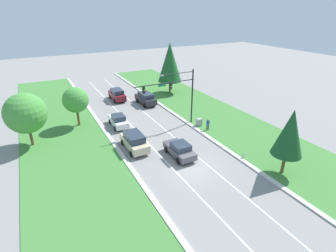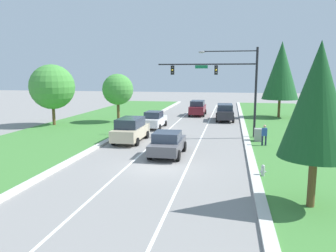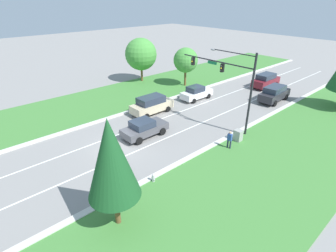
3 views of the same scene
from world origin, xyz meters
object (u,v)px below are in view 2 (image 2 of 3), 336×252
at_px(traffic_signal_mast, 226,78).
at_px(pedestrian, 264,135).
at_px(burgundy_suv, 198,108).
at_px(utility_cabinet, 259,135).
at_px(conifer_far_right_tree, 318,101).
at_px(oak_far_left_tree, 52,87).
at_px(oak_near_left_tree, 118,90).
at_px(charcoal_suv, 225,112).
at_px(champagne_suv, 131,129).
at_px(graphite_sedan, 168,143).
at_px(white_sedan, 154,120).
at_px(conifer_near_right_tree, 281,71).
at_px(fire_hydrant, 263,171).

xyz_separation_m(traffic_signal_mast, pedestrian, (3.02, -3.31, -4.27)).
relative_size(burgundy_suv, utility_cabinet, 4.33).
height_order(conifer_far_right_tree, oak_far_left_tree, conifer_far_right_tree).
bearing_deg(oak_near_left_tree, oak_far_left_tree, -151.10).
bearing_deg(traffic_signal_mast, conifer_far_right_tree, -75.81).
distance_m(charcoal_suv, oak_far_left_tree, 19.67).
height_order(champagne_suv, oak_far_left_tree, oak_far_left_tree).
height_order(charcoal_suv, burgundy_suv, burgundy_suv).
bearing_deg(oak_near_left_tree, graphite_sedan, -58.79).
height_order(white_sedan, graphite_sedan, white_sedan).
bearing_deg(utility_cabinet, burgundy_suv, 112.21).
height_order(white_sedan, oak_far_left_tree, oak_far_left_tree).
bearing_deg(white_sedan, burgundy_suv, 74.25).
bearing_deg(charcoal_suv, conifer_near_right_tree, 26.45).
xyz_separation_m(white_sedan, utility_cabinet, (10.02, -5.22, -0.30)).
bearing_deg(charcoal_suv, traffic_signal_mast, -91.30).
distance_m(champagne_suv, conifer_near_right_tree, 22.94).
relative_size(pedestrian, conifer_near_right_tree, 0.18).
relative_size(charcoal_suv, champagne_suv, 1.03).
xyz_separation_m(white_sedan, champagne_suv, (-0.33, -7.06, 0.16)).
bearing_deg(white_sedan, graphite_sedan, -71.18).
height_order(fire_hydrant, conifer_far_right_tree, conifer_far_right_tree).
relative_size(oak_near_left_tree, conifer_far_right_tree, 0.81).
height_order(champagne_suv, burgundy_suv, burgundy_suv).
distance_m(conifer_far_right_tree, oak_far_left_tree, 28.52).
bearing_deg(charcoal_suv, graphite_sedan, -103.68).
bearing_deg(oak_far_left_tree, utility_cabinet, -12.57).
distance_m(graphite_sedan, pedestrian, 7.91).
xyz_separation_m(conifer_near_right_tree, oak_far_left_tree, (-24.66, -10.97, -1.76)).
height_order(charcoal_suv, conifer_near_right_tree, conifer_near_right_tree).
bearing_deg(fire_hydrant, conifer_far_right_tree, -68.11).
xyz_separation_m(traffic_signal_mast, graphite_sedan, (-3.72, -7.43, -4.36)).
height_order(fire_hydrant, conifer_near_right_tree, conifer_near_right_tree).
distance_m(burgundy_suv, conifer_far_right_tree, 30.92).
bearing_deg(white_sedan, oak_near_left_tree, 150.98).
bearing_deg(fire_hydrant, traffic_signal_mast, 101.36).
height_order(charcoal_suv, conifer_far_right_tree, conifer_far_right_tree).
distance_m(burgundy_suv, pedestrian, 19.30).
xyz_separation_m(champagne_suv, fire_hydrant, (9.83, -7.70, -0.67)).
relative_size(white_sedan, graphite_sedan, 1.00).
relative_size(traffic_signal_mast, fire_hydrant, 12.26).
bearing_deg(white_sedan, charcoal_suv, 44.86).
height_order(graphite_sedan, oak_far_left_tree, oak_far_left_tree).
relative_size(pedestrian, fire_hydrant, 2.41).
relative_size(white_sedan, fire_hydrant, 6.37).
relative_size(champagne_suv, burgundy_suv, 1.03).
bearing_deg(utility_cabinet, white_sedan, 152.45).
bearing_deg(champagne_suv, pedestrian, 0.84).
bearing_deg(utility_cabinet, conifer_far_right_tree, -85.54).
xyz_separation_m(pedestrian, conifer_near_right_tree, (3.41, 17.35, 4.97)).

